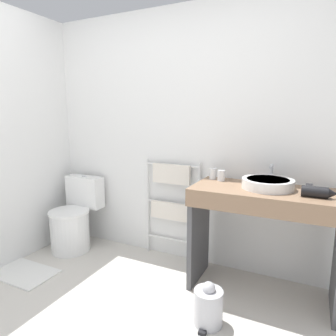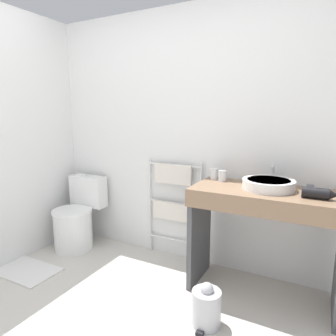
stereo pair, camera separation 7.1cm
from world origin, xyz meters
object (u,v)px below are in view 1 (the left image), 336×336
Objects in this scene: toilet at (74,221)px; hair_dryer at (317,192)px; cup_near_wall at (213,174)px; cup_near_edge at (221,175)px; trash_bin at (208,306)px; sink_basin at (268,183)px; towel_radiator at (172,197)px.

toilet is 2.34m from hair_dryer.
cup_near_wall reaches higher than cup_near_edge.
trash_bin is (-0.60, -0.45, -0.76)m from hair_dryer.
sink_basin is at bearing 1.55° from toilet.
toilet is 3.37× the size of hair_dryer.
sink_basin is (1.92, 0.05, 0.59)m from toilet.
toilet is at bearing -165.45° from towel_radiator.
trash_bin is at bearing -73.21° from cup_near_wall.
towel_radiator is (1.02, 0.26, 0.32)m from toilet.
towel_radiator is 10.41× the size of cup_near_wall.
cup_near_edge is (0.09, -0.04, -0.00)m from cup_near_wall.
hair_dryer is at bearing -1.24° from toilet.
trash_bin is at bearing -50.13° from towel_radiator.
cup_near_edge is (0.52, -0.11, 0.28)m from towel_radiator.
sink_basin is 0.49m from cup_near_wall.
cup_near_wall is (1.45, 0.19, 0.60)m from toilet.
hair_dryer is at bearing -15.63° from cup_near_edge.
toilet is 1.97× the size of sink_basin.
hair_dryer reaches higher than sink_basin.
towel_radiator is at bearing 170.16° from cup_near_wall.
hair_dryer reaches higher than trash_bin.
trash_bin is at bearing -79.35° from cup_near_edge.
hair_dryer is at bearing -14.16° from towel_radiator.
hair_dryer is at bearing -16.78° from sink_basin.
cup_near_wall is at bearing 163.60° from hair_dryer.
toilet is 1.10m from towel_radiator.
cup_near_edge is 0.29× the size of trash_bin.
cup_near_wall is 0.30× the size of trash_bin.
hair_dryer reaches higher than toilet.
trash_bin is (0.12, -0.66, -0.77)m from cup_near_edge.
sink_basin is 4.21× the size of cup_near_edge.
toilet is 1.65m from cup_near_edge.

